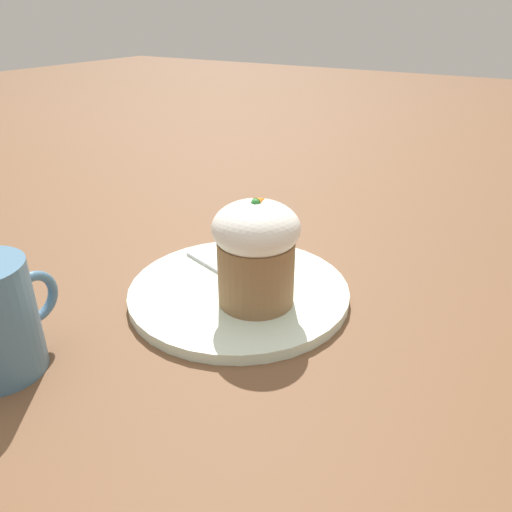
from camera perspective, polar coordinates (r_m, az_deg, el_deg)
The scene contains 4 objects.
ground_plane at distance 0.53m, azimuth -1.95°, elevation -4.58°, with size 4.00×4.00×0.00m, color brown.
dessert_plate at distance 0.52m, azimuth -1.96°, elevation -4.06°, with size 0.23×0.23×0.01m.
carrot_cake at distance 0.47m, azimuth 0.00°, elevation 0.64°, with size 0.08×0.08×0.11m.
spoon at distance 0.53m, azimuth -2.14°, elevation -2.68°, with size 0.06×0.13×0.01m.
Camera 1 is at (-0.37, -0.25, 0.27)m, focal length 35.00 mm.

